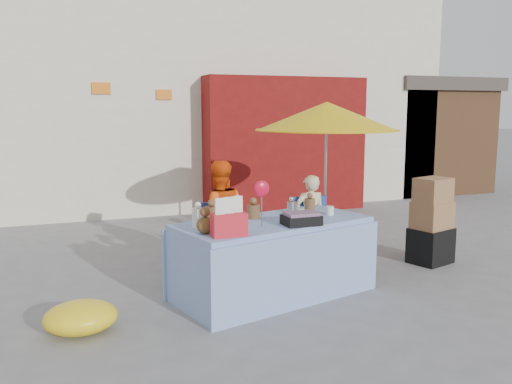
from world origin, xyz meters
name	(u,v)px	position (x,y,z in m)	size (l,w,h in m)	color
ground	(256,289)	(0.00, 0.00, 0.00)	(80.00, 80.00, 0.00)	slate
backdrop	(164,61)	(0.52, 7.52, 3.10)	(14.00, 8.00, 7.80)	silver
market_table	(273,257)	(0.10, -0.25, 0.42)	(2.32, 1.50, 1.29)	#7D91C8
chair_left	(223,253)	(-0.17, 0.70, 0.26)	(0.52, 0.51, 0.85)	#213E97
chair_right	(314,244)	(1.08, 0.70, 0.26)	(0.52, 0.51, 0.85)	#213E97
vendor_orange	(219,216)	(-0.17, 0.84, 0.69)	(0.67, 0.52, 1.38)	#F9520D
vendor_beige	(310,218)	(1.08, 0.84, 0.57)	(0.42, 0.27, 1.15)	beige
umbrella	(327,117)	(1.38, 0.99, 1.89)	(1.90, 1.90, 2.09)	gray
box_stack	(432,224)	(2.50, 0.17, 0.52)	(0.61, 0.54, 1.12)	black
tarp_bundle	(81,317)	(-1.90, -0.58, 0.15)	(0.66, 0.53, 0.30)	yellow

